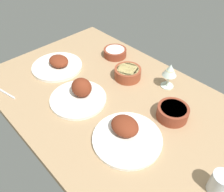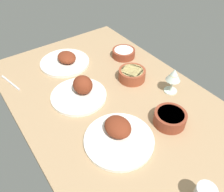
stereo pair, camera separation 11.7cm
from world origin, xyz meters
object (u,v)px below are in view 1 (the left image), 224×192
object	(u,v)px
bowl_pasta	(128,73)
bowl_onions	(173,112)
plate_far_side	(80,94)
water_tumbler	(219,183)
fork_loose	(3,92)
wine_glass	(170,71)
plate_near_viewer	(58,65)
bowl_cream	(115,52)
plate_center_main	(126,134)

from	to	relation	value
bowl_pasta	bowl_onions	bearing A→B (deg)	169.26
plate_far_side	water_tumbler	world-z (taller)	plate_far_side
bowl_pasta	fork_loose	world-z (taller)	bowl_pasta
bowl_pasta	fork_loose	distance (cm)	67.11
wine_glass	water_tumbler	world-z (taller)	wine_glass
plate_near_viewer	fork_loose	distance (cm)	33.76
plate_far_side	fork_loose	bearing A→B (deg)	40.27
plate_near_viewer	wine_glass	world-z (taller)	wine_glass
plate_near_viewer	plate_far_side	size ratio (longest dim) A/B	1.04
bowl_cream	plate_far_side	bearing A→B (deg)	112.29
bowl_onions	fork_loose	bearing A→B (deg)	35.13
plate_near_viewer	bowl_pasta	distance (cm)	42.27
bowl_pasta	wine_glass	bearing A→B (deg)	-152.88
plate_center_main	bowl_pasta	size ratio (longest dim) A/B	2.02
bowl_cream	wine_glass	size ratio (longest dim) A/B	1.02
plate_far_side	water_tumbler	distance (cm)	71.85
plate_center_main	bowl_onions	bearing A→B (deg)	-104.93
plate_far_side	bowl_pasta	xyz separation A→B (cm)	(-4.49, -30.13, 0.27)
plate_center_main	wine_glass	bearing A→B (deg)	-77.75
bowl_cream	bowl_onions	bearing A→B (deg)	163.02
plate_far_side	bowl_pasta	world-z (taller)	plate_far_side
plate_far_side	bowl_pasta	distance (cm)	30.46
plate_near_viewer	bowl_cream	world-z (taller)	plate_near_viewer
plate_near_viewer	bowl_pasta	world-z (taller)	plate_near_viewer
plate_far_side	fork_loose	xyz separation A→B (cm)	(31.34, 26.55, -2.63)
plate_far_side	fork_loose	distance (cm)	41.15
plate_center_main	plate_far_side	xyz separation A→B (cm)	(33.30, -0.63, 0.69)
fork_loose	water_tumbler	bearing A→B (deg)	4.95
bowl_onions	wine_glass	distance (cm)	23.75
fork_loose	wine_glass	bearing A→B (deg)	37.64
plate_near_viewer	bowl_onions	size ratio (longest dim) A/B	2.03
bowl_onions	wine_glass	size ratio (longest dim) A/B	1.04
plate_near_viewer	plate_far_side	world-z (taller)	plate_far_side
plate_far_side	plate_near_viewer	bearing A→B (deg)	-13.03
plate_near_viewer	water_tumbler	bearing A→B (deg)	179.29
bowl_onions	wine_glass	xyz separation A→B (cm)	(15.32, -16.89, 6.64)
plate_center_main	plate_far_side	distance (cm)	33.32
plate_near_viewer	wine_glass	bearing A→B (deg)	-149.09
bowl_onions	wine_glass	world-z (taller)	wine_glass
bowl_cream	wine_glass	xyz separation A→B (cm)	(-41.07, 0.33, 7.27)
bowl_onions	bowl_pasta	bearing A→B (deg)	-10.74
plate_center_main	bowl_onions	xyz separation A→B (cm)	(-6.42, -24.07, 0.94)
bowl_pasta	bowl_onions	distance (cm)	35.87
bowl_cream	water_tumbler	xyz separation A→B (cm)	(-88.25, 34.75, 2.01)
plate_near_viewer	bowl_cream	distance (cm)	36.43
water_tumbler	fork_loose	bearing A→B (deg)	17.50
plate_far_side	bowl_pasta	bearing A→B (deg)	-98.47
plate_far_side	bowl_cream	size ratio (longest dim) A/B	1.99
bowl_cream	bowl_onions	size ratio (longest dim) A/B	0.98
plate_far_side	wine_glass	xyz separation A→B (cm)	(-24.41, -40.33, 6.90)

